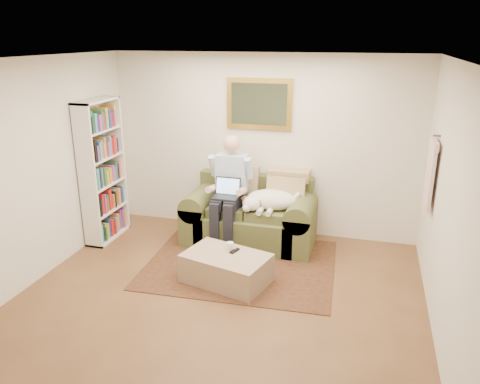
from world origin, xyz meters
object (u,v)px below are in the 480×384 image
at_px(seated_man, 228,193).
at_px(ottoman, 226,268).
at_px(bookshelf, 102,171).
at_px(laptop, 227,192).
at_px(sofa, 250,221).
at_px(sleeping_dog, 272,200).
at_px(coffee_mug, 230,246).

height_order(seated_man, ottoman, seated_man).
height_order(seated_man, bookshelf, bookshelf).
distance_m(laptop, bookshelf, 1.80).
height_order(seated_man, laptop, seated_man).
bearing_deg(laptop, sofa, 41.02).
xyz_separation_m(sleeping_dog, coffee_mug, (-0.30, -0.98, -0.29)).
height_order(sofa, sleeping_dog, sofa).
distance_m(seated_man, ottoman, 1.23).
bearing_deg(seated_man, laptop, -90.00).
relative_size(sleeping_dog, ottoman, 0.76).
bearing_deg(ottoman, bookshelf, 158.90).
bearing_deg(laptop, bookshelf, -174.47).
bearing_deg(bookshelf, sleeping_dog, 7.60).
relative_size(sofa, sleeping_dog, 2.43).
bearing_deg(bookshelf, ottoman, -21.10).
bearing_deg(bookshelf, seated_man, 7.76).
height_order(sleeping_dog, bookshelf, bookshelf).
bearing_deg(sofa, coffee_mug, -88.55).
bearing_deg(sleeping_dog, seated_man, -172.87).
bearing_deg(laptop, sleeping_dog, 13.64).
bearing_deg(sleeping_dog, sofa, 164.26).
height_order(ottoman, bookshelf, bookshelf).
xyz_separation_m(seated_man, coffee_mug, (0.30, -0.91, -0.36)).
bearing_deg(sleeping_dog, coffee_mug, -106.86).
xyz_separation_m(seated_man, bookshelf, (-1.78, -0.24, 0.24)).
relative_size(sleeping_dog, coffee_mug, 7.46).
bearing_deg(laptop, coffee_mug, -70.38).
height_order(sofa, coffee_mug, sofa).
distance_m(seated_man, coffee_mug, 1.02).
distance_m(seated_man, bookshelf, 1.81).
relative_size(laptop, coffee_mug, 3.52).
distance_m(sofa, sleeping_dog, 0.51).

